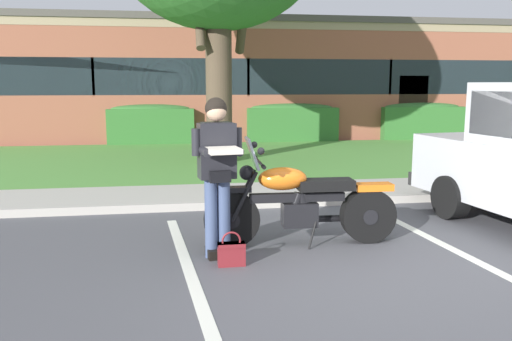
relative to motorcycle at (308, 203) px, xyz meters
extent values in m
plane|color=#4C4C51|center=(0.29, -1.08, -0.49)|extent=(140.00, 140.00, 0.00)
cube|color=#ADA89E|center=(0.29, 1.92, -0.43)|extent=(60.00, 0.20, 0.12)
cube|color=#ADA89E|center=(0.29, 2.77, -0.45)|extent=(60.00, 1.50, 0.08)
cube|color=#518E3D|center=(0.29, 6.94, -0.46)|extent=(60.00, 6.83, 0.06)
cube|color=silver|center=(-1.38, -0.88, -0.49)|extent=(0.49, 4.39, 0.01)
cube|color=silver|center=(1.60, -0.88, -0.49)|extent=(0.49, 4.39, 0.01)
cylinder|color=black|center=(-0.88, 0.03, -0.17)|extent=(0.64, 0.12, 0.64)
cylinder|color=black|center=(-0.88, 0.03, -0.17)|extent=(0.18, 0.13, 0.18)
cylinder|color=black|center=(0.72, -0.03, -0.17)|extent=(0.65, 0.20, 0.64)
cylinder|color=black|center=(0.72, -0.03, -0.17)|extent=(0.19, 0.21, 0.18)
cube|color=black|center=(-0.88, 0.03, 0.18)|extent=(0.44, 0.16, 0.06)
cube|color=orange|center=(0.77, -0.03, 0.17)|extent=(0.45, 0.22, 0.08)
cylinder|color=black|center=(-0.75, -0.06, 0.11)|extent=(0.31, 0.05, 0.58)
cylinder|color=black|center=(-0.74, 0.10, 0.11)|extent=(0.31, 0.05, 0.58)
sphere|color=black|center=(-0.71, 0.02, 0.37)|extent=(0.17, 0.17, 0.17)
cylinder|color=black|center=(-0.57, 0.02, 0.49)|extent=(0.06, 0.72, 0.03)
cylinder|color=black|center=(-0.58, -0.34, 0.49)|extent=(0.05, 0.10, 0.04)
cylinder|color=black|center=(-0.56, 0.38, 0.49)|extent=(0.05, 0.10, 0.04)
sphere|color=black|center=(-0.60, -0.28, 0.65)|extent=(0.08, 0.08, 0.08)
sphere|color=black|center=(-0.58, 0.32, 0.65)|extent=(0.08, 0.08, 0.08)
cube|color=#B2BCC6|center=(-0.65, 0.02, 0.59)|extent=(0.15, 0.36, 0.35)
cube|color=black|center=(-0.13, 0.00, 0.07)|extent=(1.10, 0.14, 0.10)
ellipsoid|color=orange|center=(-0.30, 0.01, 0.29)|extent=(0.57, 0.34, 0.26)
cube|color=black|center=(0.20, -0.01, 0.21)|extent=(0.65, 0.30, 0.12)
cube|color=black|center=(-0.10, 0.00, -0.13)|extent=(0.41, 0.25, 0.28)
cylinder|color=black|center=(-0.13, 0.00, 0.03)|extent=(0.18, 0.13, 0.21)
cylinder|color=black|center=(-0.07, 0.00, 0.03)|extent=(0.18, 0.13, 0.21)
cylinder|color=black|center=(0.27, 0.13, -0.23)|extent=(0.60, 0.10, 0.08)
cylinder|color=black|center=(0.47, 0.12, -0.23)|extent=(0.60, 0.10, 0.08)
cylinder|color=black|center=(0.01, -0.16, -0.34)|extent=(0.13, 0.12, 0.30)
cube|color=black|center=(-1.00, -0.29, -0.44)|extent=(0.14, 0.25, 0.10)
cube|color=black|center=(-1.13, -0.31, -0.44)|extent=(0.14, 0.25, 0.10)
cylinder|color=#3D4C70|center=(-1.00, -0.27, -0.06)|extent=(0.14, 0.14, 0.86)
cylinder|color=#3D4C70|center=(-1.14, -0.29, -0.06)|extent=(0.14, 0.14, 0.86)
cube|color=#232328|center=(-1.07, -0.28, 0.66)|extent=(0.41, 0.27, 0.58)
cube|color=#232328|center=(-1.07, -0.28, 0.93)|extent=(0.32, 0.24, 0.06)
sphere|color=tan|center=(-1.07, -0.28, 1.07)|extent=(0.21, 0.21, 0.21)
sphere|color=black|center=(-1.07, -0.27, 1.10)|extent=(0.23, 0.23, 0.23)
cube|color=black|center=(-1.05, -0.41, 0.41)|extent=(0.23, 0.13, 0.12)
cylinder|color=#232328|center=(-0.89, -0.42, 0.68)|extent=(0.14, 0.35, 0.09)
cylinder|color=#232328|center=(-1.20, -0.46, 0.68)|extent=(0.14, 0.35, 0.09)
cylinder|color=#232328|center=(-0.85, -0.27, 0.76)|extent=(0.10, 0.10, 0.28)
cylinder|color=#232328|center=(-1.28, -0.33, 0.76)|extent=(0.10, 0.10, 0.28)
cube|color=beige|center=(-1.03, -0.58, 0.70)|extent=(0.36, 0.36, 0.05)
cube|color=maroon|center=(-0.96, -0.60, -0.37)|extent=(0.28, 0.12, 0.24)
cube|color=maroon|center=(-0.96, -0.60, -0.27)|extent=(0.28, 0.13, 0.04)
torus|color=maroon|center=(-0.96, -0.60, -0.23)|extent=(0.20, 0.02, 0.20)
cube|color=black|center=(3.02, 1.88, -0.09)|extent=(1.90, 0.33, 0.20)
cylinder|color=black|center=(2.25, 0.84, -0.19)|extent=(0.31, 0.62, 0.60)
cylinder|color=#4C3D2D|center=(-0.43, 6.36, 1.13)|extent=(0.59, 0.59, 3.25)
cylinder|color=#4C3D2D|center=(0.11, 6.36, 2.66)|extent=(0.21, 1.24, 1.26)
cylinder|color=#4C3D2D|center=(-0.85, 6.36, 2.74)|extent=(0.21, 1.00, 1.37)
cube|color=#336B2D|center=(-2.12, 10.68, 0.06)|extent=(2.57, 0.90, 1.10)
ellipsoid|color=#336B2D|center=(-2.12, 10.68, 0.61)|extent=(2.44, 0.84, 0.28)
cube|color=#336B2D|center=(2.25, 10.68, 0.06)|extent=(2.88, 0.90, 1.10)
ellipsoid|color=#336B2D|center=(2.25, 10.68, 0.61)|extent=(2.74, 0.84, 0.28)
cube|color=#336B2D|center=(6.62, 10.68, 0.06)|extent=(2.83, 0.90, 1.10)
ellipsoid|color=#336B2D|center=(6.62, 10.68, 0.61)|extent=(2.69, 0.84, 0.28)
cube|color=#93513D|center=(0.86, 15.62, 1.38)|extent=(27.16, 10.10, 3.74)
cube|color=#998466|center=(0.86, 10.61, 3.13)|extent=(27.16, 0.10, 0.24)
cube|color=#4C4742|center=(0.86, 15.62, 3.35)|extent=(27.43, 10.20, 0.20)
cube|color=#1E282D|center=(0.86, 10.60, 1.57)|extent=(23.08, 0.06, 1.10)
cube|color=#93513D|center=(-3.76, 10.59, 1.57)|extent=(0.08, 0.04, 1.20)
cube|color=#93513D|center=(0.86, 10.59, 1.57)|extent=(0.08, 0.04, 1.20)
cube|color=#93513D|center=(5.48, 10.59, 1.57)|extent=(0.08, 0.04, 1.20)
cube|color=#473323|center=(6.29, 10.61, 0.56)|extent=(1.00, 0.08, 2.10)
camera|label=1|loc=(-1.54, -5.78, 1.35)|focal=37.18mm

